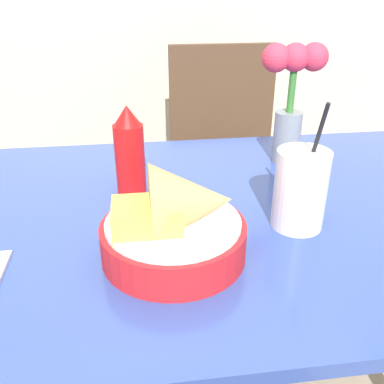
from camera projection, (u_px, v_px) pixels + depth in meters
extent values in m
cube|color=#334C9E|center=(211.00, 213.00, 0.84)|extent=(1.23, 0.78, 0.02)
cylinder|color=#4C4C51|center=(362.00, 250.00, 1.36)|extent=(0.05, 0.05, 0.70)
cylinder|color=#473323|center=(188.00, 264.00, 1.50)|extent=(0.03, 0.03, 0.44)
cylinder|color=#473323|center=(287.00, 256.00, 1.54)|extent=(0.03, 0.03, 0.44)
cylinder|color=#473323|center=(177.00, 214.00, 1.82)|extent=(0.03, 0.03, 0.44)
cylinder|color=#473323|center=(259.00, 208.00, 1.86)|extent=(0.03, 0.03, 0.44)
cube|color=#473323|center=(230.00, 180.00, 1.57)|extent=(0.40, 0.40, 0.02)
cube|color=#473323|center=(222.00, 104.00, 1.63)|extent=(0.40, 0.03, 0.44)
cylinder|color=red|center=(174.00, 240.00, 0.68)|extent=(0.23, 0.23, 0.06)
cylinder|color=white|center=(173.00, 222.00, 0.66)|extent=(0.21, 0.21, 0.01)
cone|color=tan|center=(192.00, 202.00, 0.65)|extent=(0.13, 0.13, 0.13)
cube|color=#E5C14C|center=(147.00, 218.00, 0.64)|extent=(0.10, 0.08, 0.04)
cylinder|color=red|center=(130.00, 159.00, 0.86)|extent=(0.06, 0.06, 0.14)
cone|color=red|center=(127.00, 115.00, 0.82)|extent=(0.05, 0.05, 0.04)
cylinder|color=silver|center=(300.00, 190.00, 0.74)|extent=(0.09, 0.09, 0.14)
cylinder|color=black|center=(299.00, 195.00, 0.75)|extent=(0.08, 0.08, 0.12)
cylinder|color=black|center=(312.00, 155.00, 0.72)|extent=(0.01, 0.07, 0.19)
cylinder|color=gray|center=(287.00, 137.00, 1.02)|extent=(0.06, 0.06, 0.12)
cylinder|color=#33722D|center=(292.00, 88.00, 0.96)|extent=(0.02, 0.02, 0.11)
sphere|color=#DB334C|center=(295.00, 57.00, 0.93)|extent=(0.06, 0.06, 0.06)
sphere|color=#DB334C|center=(276.00, 58.00, 0.93)|extent=(0.06, 0.06, 0.06)
sphere|color=#DB334C|center=(314.00, 57.00, 0.94)|extent=(0.06, 0.06, 0.06)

